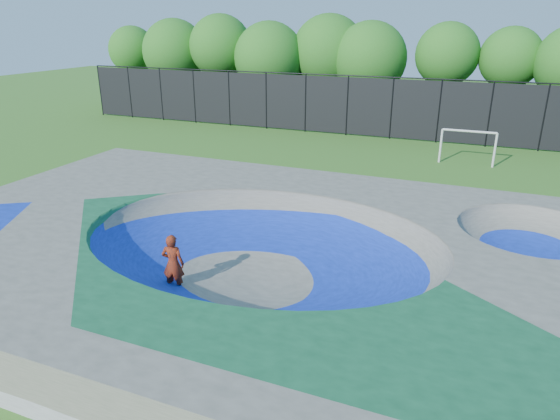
{
  "coord_description": "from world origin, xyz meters",
  "views": [
    {
      "loc": [
        5.65,
        -12.32,
        7.37
      ],
      "look_at": [
        -0.6,
        3.0,
        1.1
      ],
      "focal_mm": 32.0,
      "sensor_mm": 36.0,
      "label": 1
    }
  ],
  "objects": [
    {
      "name": "ground",
      "position": [
        0.0,
        0.0,
        0.0
      ],
      "size": [
        120.0,
        120.0,
        0.0
      ],
      "primitive_type": "plane",
      "color": "#31651C",
      "rests_on": "ground"
    },
    {
      "name": "skate_deck",
      "position": [
        0.0,
        0.0,
        0.75
      ],
      "size": [
        22.0,
        14.0,
        1.5
      ],
      "primitive_type": "cube",
      "color": "gray",
      "rests_on": "ground"
    },
    {
      "name": "skater",
      "position": [
        -1.99,
        -1.67,
        0.9
      ],
      "size": [
        0.73,
        0.55,
        1.79
      ],
      "primitive_type": "imported",
      "rotation": [
        0.0,
        0.0,
        3.35
      ],
      "color": "red",
      "rests_on": "ground"
    },
    {
      "name": "skateboard",
      "position": [
        -1.99,
        -1.67,
        0.03
      ],
      "size": [
        0.81,
        0.48,
        0.05
      ],
      "primitive_type": "cube",
      "rotation": [
        0.0,
        0.0,
        0.36
      ],
      "color": "black",
      "rests_on": "ground"
    },
    {
      "name": "soccer_goal",
      "position": [
        5.07,
        16.06,
        1.32
      ],
      "size": [
        2.9,
        0.12,
        1.91
      ],
      "color": "silver",
      "rests_on": "ground"
    },
    {
      "name": "fence",
      "position": [
        0.0,
        21.0,
        2.1
      ],
      "size": [
        48.09,
        0.09,
        4.04
      ],
      "color": "black",
      "rests_on": "ground"
    },
    {
      "name": "treeline",
      "position": [
        -1.22,
        26.16,
        5.01
      ],
      "size": [
        51.68,
        7.43,
        8.36
      ],
      "color": "#422E21",
      "rests_on": "ground"
    }
  ]
}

